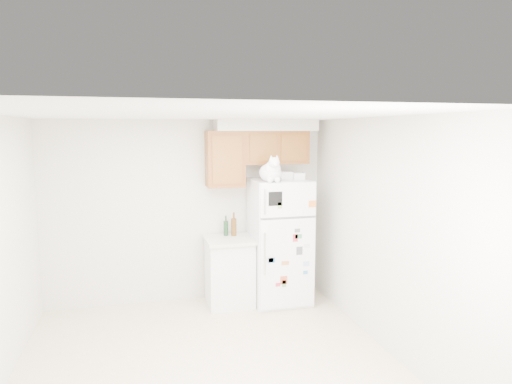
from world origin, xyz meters
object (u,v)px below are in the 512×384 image
object	(u,v)px
bottle_green	(226,226)
storage_box_front	(299,176)
refrigerator	(280,241)
cat	(271,171)
base_counter	(229,271)
storage_box_back	(286,175)
bottle_amber	(234,224)

from	to	relation	value
bottle_green	storage_box_front	bearing A→B (deg)	-16.47
refrigerator	storage_box_front	size ratio (longest dim) A/B	11.33
cat	storage_box_front	size ratio (longest dim) A/B	3.37
base_counter	bottle_green	distance (m)	0.62
storage_box_front	bottle_green	size ratio (longest dim) A/B	0.54
refrigerator	storage_box_back	size ratio (longest dim) A/B	9.44
cat	bottle_green	bearing A→B (deg)	138.67
storage_box_front	bottle_amber	world-z (taller)	storage_box_front
refrigerator	storage_box_front	bearing A→B (deg)	-12.71
bottle_amber	bottle_green	bearing A→B (deg)	162.72
cat	bottle_amber	size ratio (longest dim) A/B	1.56
cat	storage_box_front	distance (m)	0.48
refrigerator	bottle_green	bearing A→B (deg)	162.26
cat	storage_box_front	bearing A→B (deg)	21.50
cat	bottle_green	distance (m)	1.03
storage_box_back	bottle_amber	xyz separation A→B (m)	(-0.69, 0.15, -0.67)
bottle_green	bottle_amber	world-z (taller)	bottle_amber
cat	storage_box_back	size ratio (longest dim) A/B	2.81
cat	bottle_amber	xyz separation A→B (m)	(-0.41, 0.42, -0.75)
refrigerator	cat	size ratio (longest dim) A/B	3.36
cat	bottle_green	world-z (taller)	cat
base_counter	bottle_green	bearing A→B (deg)	95.80
cat	storage_box_front	xyz separation A→B (m)	(0.44, 0.17, -0.09)
storage_box_front	bottle_amber	bearing A→B (deg)	168.49
storage_box_back	storage_box_front	size ratio (longest dim) A/B	1.20
refrigerator	cat	xyz separation A→B (m)	(-0.19, -0.23, 0.98)
storage_box_back	bottle_amber	size ratio (longest dim) A/B	0.55
bottle_green	base_counter	bearing A→B (deg)	-84.20
bottle_amber	storage_box_back	bearing A→B (deg)	-12.34
storage_box_back	refrigerator	bearing A→B (deg)	-152.13
refrigerator	base_counter	bearing A→B (deg)	173.90
refrigerator	bottle_amber	bearing A→B (deg)	162.18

